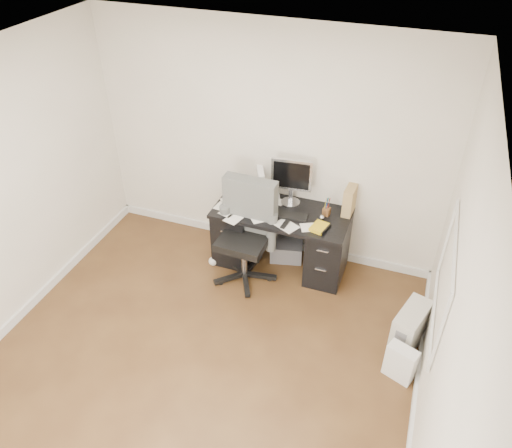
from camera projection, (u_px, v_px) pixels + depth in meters
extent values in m
plane|color=#442A16|center=(198.00, 362.00, 4.76)|extent=(4.00, 4.00, 0.00)
cube|color=white|center=(267.00, 145.00, 5.49)|extent=(4.00, 0.02, 2.70)
cube|color=white|center=(448.00, 316.00, 3.42)|extent=(0.02, 4.00, 2.70)
cube|color=white|center=(168.00, 89.00, 3.18)|extent=(4.00, 4.00, 0.02)
cube|color=silver|center=(265.00, 239.00, 6.25)|extent=(4.00, 0.03, 0.10)
cube|color=silver|center=(411.00, 424.00, 4.19)|extent=(0.03, 4.00, 0.10)
cube|color=silver|center=(27.00, 307.00, 5.28)|extent=(0.03, 4.00, 0.10)
cube|color=black|center=(282.00, 213.00, 5.51)|extent=(1.50, 0.70, 0.04)
cube|color=black|center=(236.00, 230.00, 5.88)|extent=(0.40, 0.60, 0.71)
cube|color=black|center=(328.00, 250.00, 5.58)|extent=(0.40, 0.60, 0.71)
cube|color=black|center=(289.00, 217.00, 5.92)|extent=(0.70, 0.03, 0.51)
cube|color=black|center=(288.00, 215.00, 5.42)|extent=(0.43, 0.18, 0.02)
sphere|color=#B6B6BB|center=(322.00, 217.00, 5.36)|extent=(0.06, 0.06, 0.06)
cylinder|color=navy|center=(245.00, 197.00, 5.59)|extent=(0.09, 0.09, 0.16)
cube|color=white|center=(261.00, 183.00, 5.67)|extent=(0.24, 0.32, 0.33)
cube|color=#987C49|center=(350.00, 200.00, 5.40)|extent=(0.15, 0.28, 0.32)
cube|color=gold|center=(320.00, 227.00, 5.23)|extent=(0.20, 0.24, 0.04)
cube|color=beige|center=(409.00, 329.00, 4.79)|extent=(0.35, 0.52, 0.48)
cube|color=white|center=(400.00, 363.00, 4.53)|extent=(0.32, 0.28, 0.37)
cube|color=#4F3417|center=(231.00, 234.00, 6.11)|extent=(0.39, 0.39, 0.35)
cube|color=slate|center=(286.00, 250.00, 5.98)|extent=(0.43, 0.38, 0.22)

